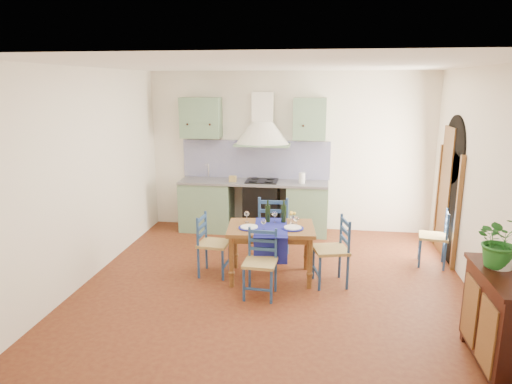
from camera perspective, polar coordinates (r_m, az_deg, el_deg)
floor at (r=6.15m, az=2.29°, el=-11.49°), size 5.00×5.00×0.00m
back_wall at (r=8.05m, az=0.70°, el=2.41°), size 5.00×0.96×2.80m
right_wall at (r=6.27m, az=26.02°, el=0.53°), size 0.26×5.00×2.80m
left_wall at (r=6.44m, az=-20.32°, el=1.95°), size 0.04×5.00×2.80m
ceiling at (r=5.58m, az=2.57°, el=15.64°), size 5.00×5.00×0.01m
dining_table at (r=6.12m, az=1.92°, el=-5.09°), size 1.21×0.93×1.04m
chair_near at (r=5.69m, az=0.57°, el=-8.81°), size 0.41×0.41×0.84m
chair_far at (r=6.80m, az=2.23°, el=-4.33°), size 0.48×0.48×1.00m
chair_left at (r=6.32m, az=-5.54°, el=-6.49°), size 0.43×0.43×0.85m
chair_right at (r=6.07m, az=9.61°, el=-7.20°), size 0.51×0.51×0.91m
chair_spare at (r=7.09m, az=21.49°, el=-5.27°), size 0.45×0.45×0.83m
sideboard at (r=4.86m, az=28.66°, el=-13.65°), size 0.50×1.05×0.94m
potted_plant at (r=4.75m, az=28.33°, el=-5.40°), size 0.46×0.40×0.50m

